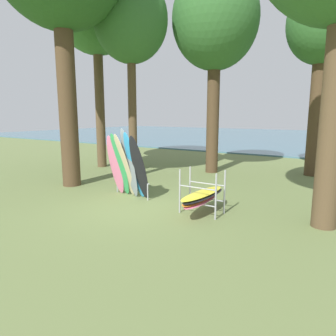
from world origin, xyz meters
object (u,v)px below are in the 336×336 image
at_px(tree_far_left_back, 323,29).
at_px(tree_far_right_back, 131,21).
at_px(board_storage_rack, 202,196).
at_px(tree_mid_behind, 96,1).
at_px(tree_deep_back, 215,22).
at_px(leaning_board_pile, 127,166).

relative_size(tree_far_left_back, tree_far_right_back, 0.99).
xyz_separation_m(tree_far_right_back, board_storage_rack, (4.98, -3.07, -6.10)).
height_order(tree_mid_behind, tree_far_right_back, tree_mid_behind).
bearing_deg(tree_deep_back, board_storage_rack, -67.73).
relative_size(tree_far_right_back, board_storage_rack, 3.99).
bearing_deg(tree_mid_behind, board_storage_rack, -27.42).
relative_size(tree_deep_back, leaning_board_pile, 3.95).
bearing_deg(leaning_board_pile, tree_deep_back, 85.61).
height_order(tree_deep_back, leaning_board_pile, tree_deep_back).
bearing_deg(leaning_board_pile, tree_far_right_back, 125.85).
bearing_deg(leaning_board_pile, tree_mid_behind, 142.11).
height_order(tree_mid_behind, leaning_board_pile, tree_mid_behind).
height_order(tree_far_left_back, tree_deep_back, tree_deep_back).
relative_size(tree_deep_back, board_storage_rack, 4.34).
height_order(tree_far_left_back, leaning_board_pile, tree_far_left_back).
height_order(tree_deep_back, board_storage_rack, tree_deep_back).
relative_size(tree_mid_behind, leaning_board_pile, 4.67).
bearing_deg(board_storage_rack, tree_mid_behind, 152.58).
relative_size(tree_far_left_back, leaning_board_pile, 3.58).
distance_m(tree_far_right_back, tree_deep_back, 3.81).
xyz_separation_m(tree_far_right_back, leaning_board_pile, (2.12, -2.94, -5.51)).
distance_m(tree_deep_back, board_storage_rack, 9.00).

